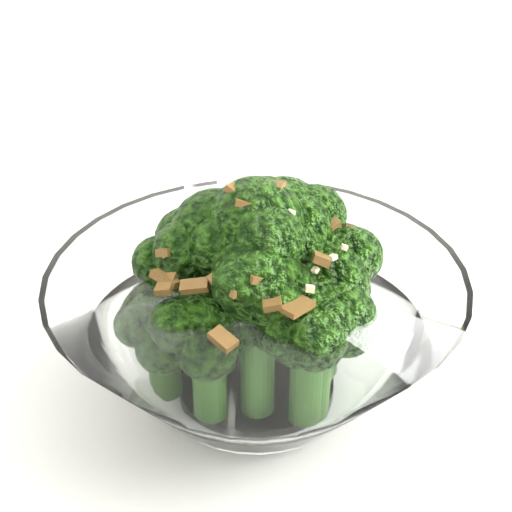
{
  "coord_description": "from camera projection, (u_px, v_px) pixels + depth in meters",
  "views": [
    {
      "loc": [
        0.02,
        -0.35,
        1.05
      ],
      "look_at": [
        0.03,
        -0.02,
        0.84
      ],
      "focal_mm": 55.0,
      "sensor_mm": 36.0,
      "label": 1
    }
  ],
  "objects": [
    {
      "name": "table",
      "position": [
        190.0,
        344.0,
        0.59
      ],
      "size": [
        1.25,
        0.88,
        0.75
      ],
      "color": "white",
      "rests_on": "ground"
    },
    {
      "name": "broccoli_dish",
      "position": [
        258.0,
        318.0,
        0.41
      ],
      "size": [
        0.22,
        0.22,
        0.13
      ],
      "color": "white",
      "rests_on": "table"
    }
  ]
}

